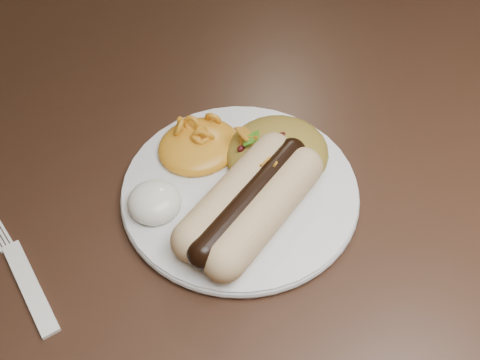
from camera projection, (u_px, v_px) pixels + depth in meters
table at (242, 180)px, 0.67m from camera, size 1.60×0.90×0.75m
plate at (240, 191)px, 0.53m from camera, size 0.24×0.24×0.01m
hotdog at (251, 201)px, 0.49m from camera, size 0.14×0.10×0.04m
mac_and_cheese at (198, 138)px, 0.54m from camera, size 0.09×0.09×0.03m
sour_cream at (154, 197)px, 0.50m from camera, size 0.06×0.06×0.03m
taco_salad at (278, 146)px, 0.54m from camera, size 0.10×0.10×0.04m
fork at (30, 287)px, 0.47m from camera, size 0.03×0.12×0.00m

